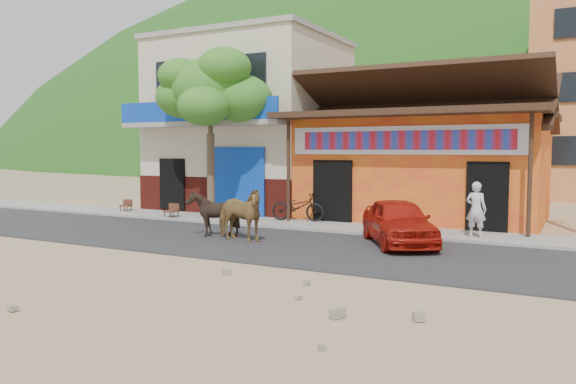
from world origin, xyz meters
name	(u,v)px	position (x,y,z in m)	size (l,w,h in m)	color
ground	(227,262)	(0.00, 0.00, 0.00)	(120.00, 120.00, 0.00)	#9E825B
road	(280,245)	(0.00, 2.50, 0.02)	(60.00, 5.00, 0.04)	#28282B
sidewalk	(332,227)	(0.00, 6.00, 0.06)	(60.00, 2.00, 0.12)	gray
dance_club	(426,170)	(2.00, 10.00, 1.80)	(8.00, 6.00, 3.60)	orange
cafe_building	(251,127)	(-5.50, 10.00, 3.50)	(7.00, 6.00, 7.00)	beige
hillside	(527,77)	(0.00, 70.00, 12.00)	(100.00, 40.00, 24.00)	#194C14
tree	(210,134)	(-4.60, 5.80, 3.12)	(3.00, 3.00, 6.00)	#2D721E
cow_tan	(238,214)	(-1.24, 2.41, 0.78)	(0.80, 1.76, 1.48)	olive
cow_dark	(213,213)	(-2.34, 2.74, 0.71)	(1.08, 1.22, 1.34)	black
red_car	(398,222)	(2.82, 3.92, 0.65)	(1.45, 3.59, 1.22)	#AD170C
scooter	(298,207)	(-1.50, 6.52, 0.61)	(0.64, 1.85, 0.97)	black
pedestrian	(476,209)	(4.50, 5.69, 0.90)	(0.57, 0.37, 1.55)	silver
cafe_chair_left	(171,205)	(-6.00, 5.30, 0.58)	(0.43, 0.43, 0.91)	#4B2A19
cafe_chair_right	(126,200)	(-9.00, 6.13, 0.54)	(0.39, 0.39, 0.83)	#462217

